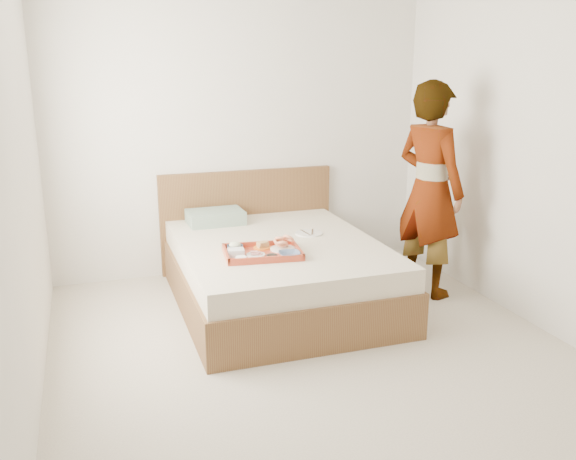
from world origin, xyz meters
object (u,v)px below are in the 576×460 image
(bed, at_px, (278,273))
(dinner_plate, at_px, (309,233))
(tray, at_px, (262,252))
(person, at_px, (430,190))

(bed, xyz_separation_m, dinner_plate, (0.31, 0.13, 0.27))
(tray, xyz_separation_m, dinner_plate, (0.53, 0.44, -0.02))
(bed, relative_size, person, 1.11)
(bed, distance_m, person, 1.43)
(tray, bearing_deg, person, 12.67)
(bed, relative_size, dinner_plate, 8.70)
(dinner_plate, height_order, person, person)
(dinner_plate, bearing_deg, bed, -156.89)
(tray, height_order, person, person)
(dinner_plate, distance_m, person, 1.07)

